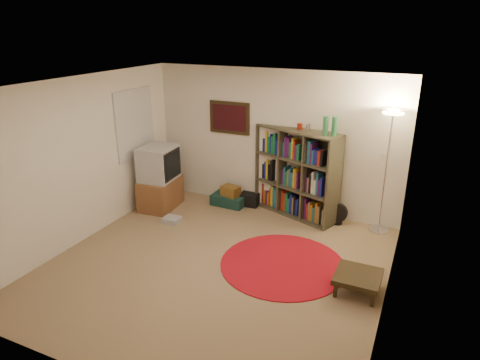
% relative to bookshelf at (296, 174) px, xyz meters
% --- Properties ---
extents(room, '(4.54, 4.54, 2.54)m').
position_rel_bookshelf_xyz_m(room, '(-0.51, -2.10, 0.51)').
color(room, '#8D7353').
rests_on(room, ground).
extents(bookshelf, '(1.60, 0.95, 1.85)m').
position_rel_bookshelf_xyz_m(bookshelf, '(0.00, 0.00, 0.00)').
color(bookshelf, '#44402D').
rests_on(bookshelf, ground).
extents(floor_lamp, '(0.42, 0.42, 2.02)m').
position_rel_bookshelf_xyz_m(floor_lamp, '(1.48, -0.09, 0.93)').
color(floor_lamp, silver).
rests_on(floor_lamp, ground).
extents(floor_fan, '(0.33, 0.17, 0.38)m').
position_rel_bookshelf_xyz_m(floor_fan, '(0.80, -0.12, -0.56)').
color(floor_fan, black).
rests_on(floor_fan, ground).
extents(tv_stand, '(0.62, 0.84, 1.16)m').
position_rel_bookshelf_xyz_m(tv_stand, '(-2.31, -0.76, -0.19)').
color(tv_stand, brown).
rests_on(tv_stand, ground).
extents(dvd_box, '(0.29, 0.25, 0.09)m').
position_rel_bookshelf_xyz_m(dvd_box, '(-1.78, -1.23, -0.70)').
color(dvd_box, '#B8B8BD').
rests_on(dvd_box, ground).
extents(suitcase, '(0.63, 0.42, 0.20)m').
position_rel_bookshelf_xyz_m(suitcase, '(-1.22, -0.14, -0.65)').
color(suitcase, '#12322C').
rests_on(suitcase, ground).
extents(wicker_basket, '(0.37, 0.30, 0.18)m').
position_rel_bookshelf_xyz_m(wicker_basket, '(-1.18, -0.17, -0.45)').
color(wicker_basket, brown).
rests_on(wicker_basket, suitcase).
extents(duffel_bag, '(0.35, 0.30, 0.23)m').
position_rel_bookshelf_xyz_m(duffel_bag, '(-0.86, 0.01, -0.63)').
color(duffel_bag, black).
rests_on(duffel_bag, ground).
extents(red_rug, '(1.76, 1.76, 0.02)m').
position_rel_bookshelf_xyz_m(red_rug, '(0.39, -1.74, -0.74)').
color(red_rug, maroon).
rests_on(red_rug, ground).
extents(side_table, '(0.56, 0.56, 0.26)m').
position_rel_bookshelf_xyz_m(side_table, '(1.46, -1.96, -0.53)').
color(side_table, black).
rests_on(side_table, ground).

